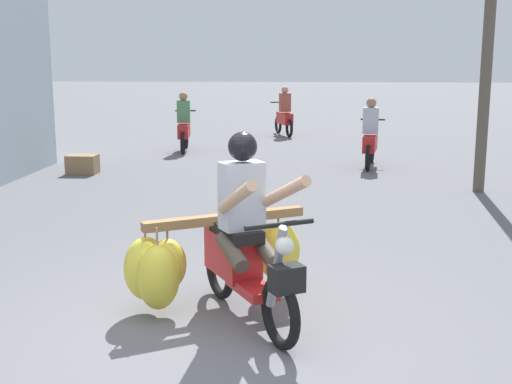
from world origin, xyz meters
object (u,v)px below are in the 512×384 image
(motorbike_distant_ahead_left, at_px, (284,116))
(produce_crate, at_px, (83,164))
(motorbike_distant_far_ahead, at_px, (184,128))
(motorbike_distant_ahead_right, at_px, (370,139))
(motorbike_main_loaded, at_px, (218,253))

(motorbike_distant_ahead_left, bearing_deg, produce_crate, -118.43)
(motorbike_distant_far_ahead, height_order, produce_crate, motorbike_distant_far_ahead)
(motorbike_distant_ahead_right, distance_m, produce_crate, 5.68)
(motorbike_distant_ahead_right, relative_size, motorbike_distant_far_ahead, 1.00)
(motorbike_distant_ahead_left, distance_m, produce_crate, 7.65)
(motorbike_distant_ahead_right, distance_m, motorbike_distant_far_ahead, 4.65)
(motorbike_distant_far_ahead, bearing_deg, motorbike_main_loaded, -78.06)
(produce_crate, bearing_deg, motorbike_main_loaded, -62.88)
(motorbike_main_loaded, bearing_deg, motorbike_distant_ahead_right, 75.84)
(motorbike_distant_ahead_right, height_order, produce_crate, motorbike_distant_ahead_right)
(motorbike_distant_ahead_left, bearing_deg, motorbike_distant_far_ahead, -123.01)
(produce_crate, bearing_deg, motorbike_distant_far_ahead, 66.96)
(motorbike_main_loaded, relative_size, motorbike_distant_far_ahead, 1.06)
(motorbike_main_loaded, xyz_separation_m, motorbike_distant_far_ahead, (-2.14, 10.11, 0.04))
(motorbike_distant_ahead_left, distance_m, motorbike_distant_far_ahead, 4.14)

